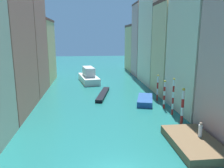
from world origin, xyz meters
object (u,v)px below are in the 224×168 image
object	(u,v)px
mooring_pole_1	(173,96)
mooring_pole_2	(164,94)
vaporetto_white	(89,77)
motorboat_0	(145,100)
mooring_pole_0	(182,106)
waterfront_dock	(194,143)
mooring_pole_3	(158,88)
gondola_black	(103,94)
person_on_dock	(200,130)

from	to	relation	value
mooring_pole_1	mooring_pole_2	world-z (taller)	mooring_pole_1
mooring_pole_1	vaporetto_white	bearing A→B (deg)	115.17
mooring_pole_1	motorboat_0	bearing A→B (deg)	110.46
mooring_pole_0	motorboat_0	size ratio (longest dim) A/B	0.71
mooring_pole_0	mooring_pole_1	distance (m)	2.97
waterfront_dock	mooring_pole_3	xyz separation A→B (m)	(1.26, 15.00, 1.74)
vaporetto_white	mooring_pole_2	bearing A→B (deg)	-62.30
motorboat_0	gondola_black	bearing A→B (deg)	141.83
mooring_pole_2	motorboat_0	size ratio (longest dim) A/B	0.68
mooring_pole_0	vaporetto_white	world-z (taller)	mooring_pole_0
mooring_pole_1	motorboat_0	size ratio (longest dim) A/B	0.81
mooring_pole_3	gondola_black	distance (m)	9.39
mooring_pole_2	mooring_pole_3	xyz separation A→B (m)	(0.26, 3.86, 0.04)
vaporetto_white	mooring_pole_3	bearing A→B (deg)	-56.24
mooring_pole_1	motorboat_0	world-z (taller)	mooring_pole_1
mooring_pole_1	mooring_pole_3	size ratio (longest dim) A/B	1.17
mooring_pole_1	waterfront_dock	bearing A→B (deg)	-98.09
mooring_pole_2	mooring_pole_3	distance (m)	3.87
mooring_pole_3	waterfront_dock	bearing A→B (deg)	-94.82
gondola_black	vaporetto_white	bearing A→B (deg)	100.99
person_on_dock	motorboat_0	world-z (taller)	person_on_dock
mooring_pole_1	mooring_pole_2	bearing A→B (deg)	93.95
mooring_pole_0	motorboat_0	xyz separation A→B (m)	(-2.11, 8.65, -1.78)
waterfront_dock	motorboat_0	bearing A→B (deg)	93.76
person_on_dock	mooring_pole_2	size ratio (longest dim) A/B	0.34
mooring_pole_2	motorboat_0	bearing A→B (deg)	123.11
waterfront_dock	person_on_dock	size ratio (longest dim) A/B	4.98
mooring_pole_3	mooring_pole_1	bearing A→B (deg)	-90.59
waterfront_dock	person_on_dock	xyz separation A→B (m)	(0.80, 0.45, 1.02)
person_on_dock	vaporetto_white	bearing A→B (deg)	108.48
person_on_dock	mooring_pole_2	xyz separation A→B (m)	(0.21, 10.68, 0.68)
waterfront_dock	mooring_pole_2	distance (m)	11.31
person_on_dock	motorboat_0	size ratio (longest dim) A/B	0.23
mooring_pole_0	vaporetto_white	distance (m)	27.62
waterfront_dock	person_on_dock	distance (m)	1.37
waterfront_dock	vaporetto_white	bearing A→B (deg)	106.89
mooring_pole_2	vaporetto_white	xyz separation A→B (m)	(-10.40, 19.82, -0.86)
mooring_pole_1	gondola_black	bearing A→B (deg)	128.15
person_on_dock	mooring_pole_2	world-z (taller)	mooring_pole_2
person_on_dock	gondola_black	xyz separation A→B (m)	(-7.86, 18.47, -1.16)
vaporetto_white	motorboat_0	world-z (taller)	vaporetto_white
mooring_pole_2	vaporetto_white	world-z (taller)	mooring_pole_2
mooring_pole_2	gondola_black	distance (m)	11.36
gondola_black	mooring_pole_3	bearing A→B (deg)	-25.24
motorboat_0	vaporetto_white	bearing A→B (deg)	116.69
waterfront_dock	mooring_pole_3	world-z (taller)	mooring_pole_3
mooring_pole_1	gondola_black	size ratio (longest dim) A/B	0.54
waterfront_dock	motorboat_0	world-z (taller)	motorboat_0
mooring_pole_1	gondola_black	distance (m)	13.55
person_on_dock	mooring_pole_0	world-z (taller)	mooring_pole_0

